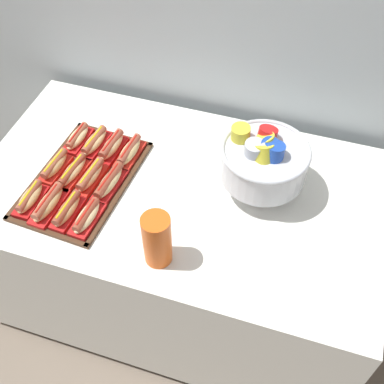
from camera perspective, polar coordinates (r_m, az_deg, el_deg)
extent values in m
plane|color=#7A6B5B|center=(2.38, -1.23, -11.22)|extent=(10.00, 10.00, 0.00)
cube|color=white|center=(2.05, -1.41, -5.91)|extent=(1.50, 0.87, 0.70)
cylinder|color=black|center=(2.43, -18.96, -12.85)|extent=(0.05, 0.05, 0.04)
cylinder|color=black|center=(2.71, -12.10, -1.21)|extent=(0.05, 0.05, 0.04)
cylinder|color=black|center=(2.51, 15.63, -8.23)|extent=(0.05, 0.05, 0.04)
cube|color=#472B19|center=(1.83, -12.68, 1.40)|extent=(0.36, 0.54, 0.01)
cube|color=#472B19|center=(1.71, -16.87, -4.44)|extent=(0.33, 0.04, 0.01)
cube|color=#472B19|center=(1.97, -9.11, 6.71)|extent=(0.33, 0.04, 0.01)
cube|color=#472B19|center=(1.90, -16.78, 2.79)|extent=(0.05, 0.53, 0.01)
cube|color=#472B19|center=(1.76, -8.33, 0.19)|extent=(0.05, 0.53, 0.01)
cube|color=#B21414|center=(1.80, -18.39, -1.07)|extent=(0.07, 0.16, 0.02)
ellipsoid|color=tan|center=(1.78, -18.55, -0.63)|extent=(0.05, 0.14, 0.04)
cylinder|color=#9E4C38|center=(1.77, -18.64, -0.40)|extent=(0.03, 0.14, 0.03)
cylinder|color=yellow|center=(1.76, -18.74, -0.14)|extent=(0.01, 0.12, 0.01)
cube|color=red|center=(1.76, -16.40, -1.76)|extent=(0.08, 0.18, 0.02)
ellipsoid|color=tan|center=(1.74, -16.57, -1.28)|extent=(0.06, 0.17, 0.04)
cylinder|color=#A8563D|center=(1.73, -16.66, -1.02)|extent=(0.04, 0.16, 0.03)
cylinder|color=red|center=(1.72, -16.77, -0.71)|extent=(0.02, 0.14, 0.01)
cube|color=red|center=(1.73, -14.34, -2.48)|extent=(0.07, 0.16, 0.02)
ellipsoid|color=tan|center=(1.71, -14.47, -2.04)|extent=(0.06, 0.15, 0.04)
cylinder|color=brown|center=(1.70, -14.55, -1.79)|extent=(0.04, 0.15, 0.03)
cylinder|color=yellow|center=(1.69, -14.64, -1.50)|extent=(0.02, 0.12, 0.01)
cube|color=red|center=(1.69, -12.19, -3.23)|extent=(0.08, 0.16, 0.02)
ellipsoid|color=beige|center=(1.68, -12.29, -2.83)|extent=(0.06, 0.15, 0.04)
cylinder|color=brown|center=(1.67, -12.35, -2.61)|extent=(0.04, 0.14, 0.03)
cylinder|color=red|center=(1.66, -12.43, -2.32)|extent=(0.02, 0.12, 0.01)
cube|color=red|center=(1.88, -15.70, 2.57)|extent=(0.07, 0.16, 0.02)
ellipsoid|color=tan|center=(1.86, -15.84, 3.03)|extent=(0.06, 0.15, 0.04)
cylinder|color=#A8563D|center=(1.85, -15.92, 3.29)|extent=(0.04, 0.14, 0.03)
cylinder|color=yellow|center=(1.84, -16.01, 3.57)|extent=(0.02, 0.12, 0.01)
cube|color=red|center=(1.84, -13.75, 1.98)|extent=(0.08, 0.18, 0.02)
ellipsoid|color=#E0BC7F|center=(1.83, -13.86, 2.40)|extent=(0.06, 0.17, 0.04)
cylinder|color=brown|center=(1.82, -13.93, 2.64)|extent=(0.04, 0.16, 0.03)
cylinder|color=yellow|center=(1.81, -14.00, 2.91)|extent=(0.02, 0.13, 0.01)
cube|color=red|center=(1.81, -11.73, 1.36)|extent=(0.07, 0.17, 0.02)
ellipsoid|color=beige|center=(1.79, -11.84, 1.84)|extent=(0.06, 0.16, 0.04)
cylinder|color=#A8563D|center=(1.78, -11.90, 2.11)|extent=(0.05, 0.15, 0.03)
cylinder|color=yellow|center=(1.77, -11.98, 2.43)|extent=(0.02, 0.13, 0.01)
cube|color=red|center=(1.78, -9.63, 0.71)|extent=(0.08, 0.18, 0.02)
ellipsoid|color=#E0BC7F|center=(1.76, -9.72, 1.18)|extent=(0.07, 0.17, 0.04)
cylinder|color=brown|center=(1.75, -9.78, 1.45)|extent=(0.05, 0.17, 0.03)
cylinder|color=red|center=(1.74, -9.84, 1.77)|extent=(0.02, 0.14, 0.01)
cube|color=#B21414|center=(1.97, -13.23, 5.89)|extent=(0.07, 0.16, 0.02)
ellipsoid|color=beige|center=(1.95, -13.33, 6.30)|extent=(0.06, 0.14, 0.04)
cylinder|color=#A8563D|center=(1.95, -13.39, 6.53)|extent=(0.03, 0.13, 0.03)
cylinder|color=red|center=(1.94, -13.45, 6.80)|extent=(0.01, 0.11, 0.01)
cube|color=#B21414|center=(1.93, -11.32, 5.38)|extent=(0.08, 0.17, 0.02)
ellipsoid|color=#E0BC7F|center=(1.92, -11.42, 5.82)|extent=(0.07, 0.16, 0.04)
cylinder|color=#A8563D|center=(1.91, -11.47, 6.06)|extent=(0.04, 0.15, 0.03)
cylinder|color=yellow|center=(1.90, -11.53, 6.36)|extent=(0.02, 0.12, 0.01)
cube|color=#B21414|center=(1.90, -9.35, 4.84)|extent=(0.08, 0.17, 0.02)
ellipsoid|color=beige|center=(1.88, -9.44, 5.36)|extent=(0.06, 0.16, 0.04)
cylinder|color=#9E4C38|center=(1.87, -9.49, 5.65)|extent=(0.04, 0.15, 0.03)
cylinder|color=red|center=(1.86, -9.55, 5.97)|extent=(0.02, 0.12, 0.01)
cube|color=red|center=(1.87, -7.32, 4.28)|extent=(0.08, 0.17, 0.02)
ellipsoid|color=tan|center=(1.86, -7.39, 4.77)|extent=(0.06, 0.16, 0.04)
cylinder|color=#9E4C38|center=(1.85, -7.43, 5.05)|extent=(0.04, 0.15, 0.03)
cylinder|color=red|center=(1.84, -7.47, 5.33)|extent=(0.02, 0.13, 0.01)
cylinder|color=silver|center=(1.78, 7.98, 0.64)|extent=(0.18, 0.18, 0.02)
cone|color=silver|center=(1.75, 8.11, 1.43)|extent=(0.06, 0.06, 0.06)
cylinder|color=silver|center=(1.69, 8.44, 3.42)|extent=(0.30, 0.30, 0.12)
torus|color=silver|center=(1.64, 8.67, 4.88)|extent=(0.31, 0.31, 0.02)
cylinder|color=#1E47B2|center=(1.65, 8.77, 4.52)|extent=(0.11, 0.12, 0.14)
cylinder|color=yellow|center=(1.66, 9.05, 4.72)|extent=(0.13, 0.10, 0.15)
cylinder|color=red|center=(1.68, 8.55, 5.58)|extent=(0.08, 0.10, 0.14)
cylinder|color=yellow|center=(1.68, 5.68, 6.02)|extent=(0.09, 0.09, 0.12)
cylinder|color=#B7BCC6|center=(1.63, 7.24, 4.22)|extent=(0.08, 0.09, 0.13)
cylinder|color=yellow|center=(1.62, 8.38, 3.65)|extent=(0.09, 0.11, 0.14)
cylinder|color=#1E47B2|center=(1.63, 9.48, 3.76)|extent=(0.08, 0.09, 0.13)
cylinder|color=#EA5B19|center=(1.55, -4.04, -6.63)|extent=(0.09, 0.09, 0.11)
cylinder|color=#EA5B19|center=(1.53, -4.08, -6.23)|extent=(0.09, 0.09, 0.11)
cylinder|color=#EA5B19|center=(1.52, -4.12, -5.83)|extent=(0.09, 0.09, 0.11)
cylinder|color=#EA5B19|center=(1.50, -4.16, -5.42)|extent=(0.09, 0.09, 0.11)
cylinder|color=#EA5B19|center=(1.49, -4.20, -4.99)|extent=(0.09, 0.09, 0.11)
cylinder|color=#EA5B19|center=(1.47, -4.24, -4.56)|extent=(0.09, 0.09, 0.11)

